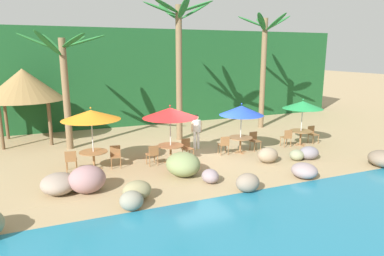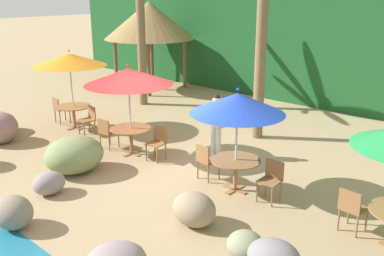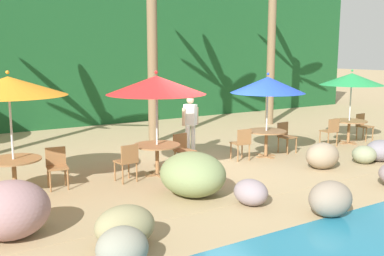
{
  "view_description": "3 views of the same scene",
  "coord_description": "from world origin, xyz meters",
  "px_view_note": "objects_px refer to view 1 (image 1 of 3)",
  "views": [
    {
      "loc": [
        -5.76,
        -13.22,
        4.58
      ],
      "look_at": [
        -0.29,
        0.18,
        1.36
      ],
      "focal_mm": 31.97,
      "sensor_mm": 36.0,
      "label": 1
    },
    {
      "loc": [
        7.44,
        -7.12,
        4.29
      ],
      "look_at": [
        0.45,
        0.5,
        1.01
      ],
      "focal_mm": 41.16,
      "sensor_mm": 36.0,
      "label": 2
    },
    {
      "loc": [
        -6.02,
        -9.06,
        2.86
      ],
      "look_at": [
        -0.29,
        0.15,
        1.02
      ],
      "focal_mm": 41.57,
      "sensor_mm": 36.0,
      "label": 3
    }
  ],
  "objects_px": {
    "chair_green_inland": "(287,137)",
    "chair_green_seaward": "(312,133)",
    "chair_red_inland": "(153,154)",
    "umbrella_green": "(303,105)",
    "chair_blue_seaward": "(254,140)",
    "chair_red_seaward": "(187,147)",
    "dining_table_blue": "(241,140)",
    "umbrella_red": "(170,113)",
    "dining_table_green": "(301,133)",
    "umbrella_blue": "(241,110)",
    "chair_orange_inland": "(71,159)",
    "palapa_hut": "(23,85)",
    "palm_tree_third": "(264,56)",
    "dining_table_orange": "(94,155)",
    "dining_table_red": "(171,148)",
    "palm_tree_second": "(179,47)",
    "umbrella_orange": "(91,115)",
    "palm_tree_nearest": "(64,69)",
    "chair_blue_inland": "(224,144)",
    "waiter_in_white": "(196,129)",
    "chair_orange_seaward": "(115,155)"
  },
  "relations": [
    {
      "from": "palm_tree_nearest",
      "to": "chair_blue_inland",
      "type": "bearing_deg",
      "value": -30.24
    },
    {
      "from": "chair_orange_seaward",
      "to": "chair_blue_inland",
      "type": "xyz_separation_m",
      "value": [
        4.87,
        -0.17,
        0.0
      ]
    },
    {
      "from": "umbrella_green",
      "to": "dining_table_red",
      "type": "bearing_deg",
      "value": -179.07
    },
    {
      "from": "waiter_in_white",
      "to": "dining_table_green",
      "type": "bearing_deg",
      "value": -14.22
    },
    {
      "from": "chair_red_inland",
      "to": "umbrella_green",
      "type": "xyz_separation_m",
      "value": [
        7.76,
        0.29,
        1.53
      ]
    },
    {
      "from": "umbrella_blue",
      "to": "dining_table_blue",
      "type": "relative_size",
      "value": 2.12
    },
    {
      "from": "umbrella_green",
      "to": "chair_red_inland",
      "type": "bearing_deg",
      "value": -177.82
    },
    {
      "from": "dining_table_red",
      "to": "waiter_in_white",
      "type": "height_order",
      "value": "waiter_in_white"
    },
    {
      "from": "umbrella_orange",
      "to": "umbrella_green",
      "type": "distance_m",
      "value": 10.06
    },
    {
      "from": "chair_red_seaward",
      "to": "umbrella_orange",
      "type": "bearing_deg",
      "value": 179.29
    },
    {
      "from": "dining_table_orange",
      "to": "chair_blue_seaward",
      "type": "height_order",
      "value": "chair_blue_seaward"
    },
    {
      "from": "umbrella_orange",
      "to": "chair_red_seaward",
      "type": "height_order",
      "value": "umbrella_orange"
    },
    {
      "from": "palm_tree_third",
      "to": "palapa_hut",
      "type": "xyz_separation_m",
      "value": [
        -13.2,
        1.56,
        -1.36
      ]
    },
    {
      "from": "dining_table_green",
      "to": "waiter_in_white",
      "type": "relative_size",
      "value": 0.65
    },
    {
      "from": "palm_tree_second",
      "to": "umbrella_orange",
      "type": "bearing_deg",
      "value": -146.11
    },
    {
      "from": "palm_tree_second",
      "to": "palm_tree_third",
      "type": "height_order",
      "value": "palm_tree_second"
    },
    {
      "from": "dining_table_orange",
      "to": "palapa_hut",
      "type": "xyz_separation_m",
      "value": [
        -2.64,
        5.72,
        2.36
      ]
    },
    {
      "from": "chair_orange_seaward",
      "to": "umbrella_blue",
      "type": "distance_m",
      "value": 5.91
    },
    {
      "from": "umbrella_orange",
      "to": "chair_orange_inland",
      "type": "relative_size",
      "value": 2.9
    },
    {
      "from": "chair_orange_inland",
      "to": "palapa_hut",
      "type": "relative_size",
      "value": 0.22
    },
    {
      "from": "palm_tree_third",
      "to": "dining_table_orange",
      "type": "bearing_deg",
      "value": -158.48
    },
    {
      "from": "chair_green_inland",
      "to": "chair_green_seaward",
      "type": "bearing_deg",
      "value": 4.79
    },
    {
      "from": "umbrella_blue",
      "to": "chair_green_seaward",
      "type": "xyz_separation_m",
      "value": [
        4.33,
        0.15,
        -1.49
      ]
    },
    {
      "from": "umbrella_orange",
      "to": "chair_orange_inland",
      "type": "bearing_deg",
      "value": 179.84
    },
    {
      "from": "chair_red_inland",
      "to": "palapa_hut",
      "type": "bearing_deg",
      "value": 128.69
    },
    {
      "from": "chair_blue_seaward",
      "to": "chair_red_seaward",
      "type": "bearing_deg",
      "value": -179.85
    },
    {
      "from": "dining_table_blue",
      "to": "umbrella_green",
      "type": "height_order",
      "value": "umbrella_green"
    },
    {
      "from": "chair_red_inland",
      "to": "dining_table_green",
      "type": "xyz_separation_m",
      "value": [
        7.76,
        0.29,
        0.1
      ]
    },
    {
      "from": "dining_table_blue",
      "to": "palm_tree_nearest",
      "type": "height_order",
      "value": "palm_tree_nearest"
    },
    {
      "from": "chair_blue_seaward",
      "to": "chair_orange_seaward",
      "type": "bearing_deg",
      "value": 179.81
    },
    {
      "from": "chair_green_inland",
      "to": "palm_tree_second",
      "type": "bearing_deg",
      "value": 142.12
    },
    {
      "from": "umbrella_blue",
      "to": "dining_table_red",
      "type": "bearing_deg",
      "value": -178.6
    },
    {
      "from": "dining_table_blue",
      "to": "umbrella_green",
      "type": "distance_m",
      "value": 3.76
    },
    {
      "from": "palm_tree_nearest",
      "to": "palm_tree_second",
      "type": "height_order",
      "value": "palm_tree_second"
    },
    {
      "from": "umbrella_blue",
      "to": "chair_green_seaward",
      "type": "relative_size",
      "value": 2.68
    },
    {
      "from": "chair_red_inland",
      "to": "chair_orange_inland",
      "type": "bearing_deg",
      "value": 171.95
    },
    {
      "from": "chair_orange_inland",
      "to": "chair_blue_seaward",
      "type": "xyz_separation_m",
      "value": [
        8.27,
        -0.04,
        0.0
      ]
    },
    {
      "from": "umbrella_blue",
      "to": "waiter_in_white",
      "type": "distance_m",
      "value": 2.35
    },
    {
      "from": "chair_red_seaward",
      "to": "chair_red_inland",
      "type": "xyz_separation_m",
      "value": [
        -1.66,
        -0.39,
        0.0
      ]
    },
    {
      "from": "waiter_in_white",
      "to": "chair_red_seaward",
      "type": "bearing_deg",
      "value": -128.66
    },
    {
      "from": "chair_orange_inland",
      "to": "chair_green_seaward",
      "type": "bearing_deg",
      "value": -0.14
    },
    {
      "from": "chair_red_inland",
      "to": "palm_tree_third",
      "type": "xyz_separation_m",
      "value": [
        8.26,
        4.61,
        3.82
      ]
    },
    {
      "from": "dining_table_red",
      "to": "palm_tree_second",
      "type": "distance_m",
      "value": 5.76
    },
    {
      "from": "chair_red_seaward",
      "to": "dining_table_green",
      "type": "relative_size",
      "value": 0.79
    },
    {
      "from": "chair_green_seaward",
      "to": "chair_blue_seaward",
      "type": "bearing_deg",
      "value": -179.77
    },
    {
      "from": "chair_green_inland",
      "to": "dining_table_green",
      "type": "bearing_deg",
      "value": 1.31
    },
    {
      "from": "umbrella_blue",
      "to": "chair_red_inland",
      "type": "bearing_deg",
      "value": -176.43
    },
    {
      "from": "chair_red_inland",
      "to": "umbrella_blue",
      "type": "bearing_deg",
      "value": 3.57
    },
    {
      "from": "chair_orange_inland",
      "to": "dining_table_red",
      "type": "xyz_separation_m",
      "value": [
        3.99,
        -0.26,
        0.1
      ]
    },
    {
      "from": "umbrella_red",
      "to": "dining_table_green",
      "type": "height_order",
      "value": "umbrella_red"
    }
  ]
}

